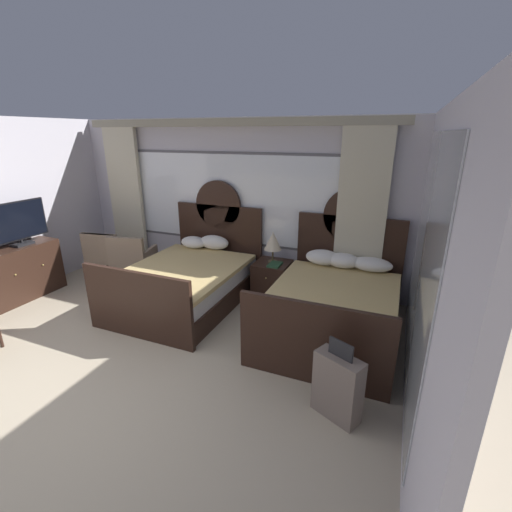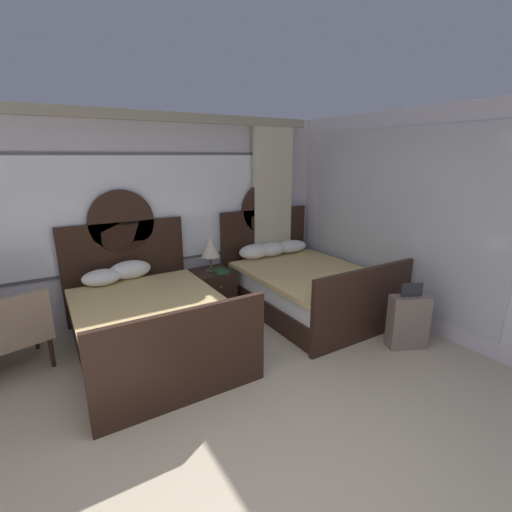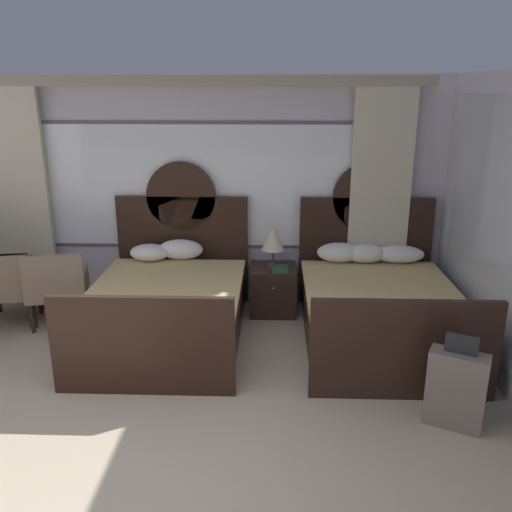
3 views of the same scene
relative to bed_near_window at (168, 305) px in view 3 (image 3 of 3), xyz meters
name	(u,v)px [view 3 (image 3 of 3)]	position (x,y,z in m)	size (l,w,h in m)	color
wall_back_window	(199,188)	(0.20, 1.10, 1.05)	(5.82, 0.22, 2.70)	silver
bed_near_window	(168,305)	(0.00, 0.00, 0.00)	(1.58, 2.22, 1.73)	black
bed_near_mirror	(378,307)	(2.21, 0.02, 0.01)	(1.58, 2.22, 1.73)	black
nightstand_between_beds	(273,289)	(1.11, 0.69, -0.08)	(0.53, 0.56, 0.55)	black
table_lamp_on_nightstand	(273,238)	(1.10, 0.72, 0.54)	(0.27, 0.27, 0.49)	brown
book_on_nightstand	(280,269)	(1.18, 0.59, 0.21)	(0.18, 0.26, 0.03)	#285133
armchair_by_window_left	(57,284)	(-1.29, 0.27, 0.12)	(0.77, 0.77, 0.86)	#84705B
armchair_by_window_centre	(8,284)	(-1.83, 0.26, 0.12)	(0.70, 0.70, 0.86)	#84705B
armchair_by_window_right	(9,284)	(-1.82, 0.26, 0.12)	(0.75, 0.75, 0.86)	#84705B
suitcase_on_floor	(456,389)	(2.53, -1.51, -0.04)	(0.48, 0.36, 0.78)	#75665B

